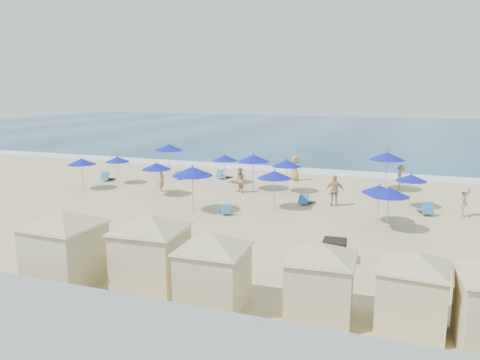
% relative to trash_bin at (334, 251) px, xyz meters
% --- Properties ---
extents(ground, '(160.00, 160.00, 0.00)m').
position_rel_trash_bin_xyz_m(ground, '(-5.09, 4.47, -0.45)').
color(ground, tan).
rests_on(ground, ground).
extents(ocean, '(160.00, 80.00, 0.06)m').
position_rel_trash_bin_xyz_m(ocean, '(-5.09, 59.47, -0.42)').
color(ocean, navy).
rests_on(ocean, ground).
extents(surf_line, '(160.00, 2.50, 0.08)m').
position_rel_trash_bin_xyz_m(surf_line, '(-5.09, 19.97, -0.41)').
color(surf_line, white).
rests_on(surf_line, ground).
extents(seawall, '(160.00, 6.10, 1.22)m').
position_rel_trash_bin_xyz_m(seawall, '(-5.09, -9.03, 0.20)').
color(seawall, gray).
rests_on(seawall, ground).
extents(trash_bin, '(0.95, 0.95, 0.90)m').
position_rel_trash_bin_xyz_m(trash_bin, '(0.00, 0.00, 0.00)').
color(trash_bin, black).
rests_on(trash_bin, ground).
extents(cabana_0, '(4.72, 4.72, 2.96)m').
position_rel_trash_bin_xyz_m(cabana_0, '(-8.44, -5.50, 1.25)').
color(cabana_0, beige).
rests_on(cabana_0, ground).
extents(cabana_1, '(4.59, 4.59, 2.89)m').
position_rel_trash_bin_xyz_m(cabana_1, '(-5.48, -4.72, 1.21)').
color(cabana_1, beige).
rests_on(cabana_1, ground).
extents(cabana_2, '(4.23, 4.23, 2.65)m').
position_rel_trash_bin_xyz_m(cabana_2, '(-2.92, -5.29, 1.07)').
color(cabana_2, beige).
rests_on(cabana_2, ground).
extents(cabana_3, '(4.10, 4.10, 2.58)m').
position_rel_trash_bin_xyz_m(cabana_3, '(0.32, -4.78, 1.03)').
color(cabana_3, beige).
rests_on(cabana_3, ground).
extents(cabana_4, '(4.03, 4.03, 2.53)m').
position_rel_trash_bin_xyz_m(cabana_4, '(2.92, -4.53, 1.00)').
color(cabana_4, beige).
rests_on(cabana_4, ground).
extents(umbrella_0, '(1.79, 1.79, 2.04)m').
position_rel_trash_bin_xyz_m(umbrella_0, '(-17.22, 10.24, 1.32)').
color(umbrella_0, '#A5A8AD').
rests_on(umbrella_0, ground).
extents(umbrella_1, '(1.94, 1.94, 2.21)m').
position_rel_trash_bin_xyz_m(umbrella_1, '(-18.31, 7.73, 1.47)').
color(umbrella_1, '#A5A8AD').
rests_on(umbrella_1, ground).
extents(umbrella_2, '(2.29, 2.29, 2.60)m').
position_rel_trash_bin_xyz_m(umbrella_2, '(-15.24, 14.26, 1.81)').
color(umbrella_2, '#A5A8AD').
rests_on(umbrella_2, ground).
extents(umbrella_3, '(1.94, 1.94, 2.21)m').
position_rel_trash_bin_xyz_m(umbrella_3, '(-12.58, 7.81, 1.47)').
color(umbrella_3, '#A5A8AD').
rests_on(umbrella_3, ground).
extents(umbrella_4, '(1.89, 1.89, 2.15)m').
position_rel_trash_bin_xyz_m(umbrella_4, '(-10.02, 13.05, 1.42)').
color(umbrella_4, '#A5A8AD').
rests_on(umbrella_4, ground).
extents(umbrella_5, '(2.22, 2.22, 2.52)m').
position_rel_trash_bin_xyz_m(umbrella_5, '(-7.33, 11.57, 1.74)').
color(umbrella_5, '#A5A8AD').
rests_on(umbrella_5, ground).
extents(umbrella_6, '(2.33, 2.33, 2.66)m').
position_rel_trash_bin_xyz_m(umbrella_6, '(-8.63, 4.97, 1.86)').
color(umbrella_6, '#A5A8AD').
rests_on(umbrella_6, ground).
extents(umbrella_7, '(1.98, 1.98, 2.25)m').
position_rel_trash_bin_xyz_m(umbrella_7, '(-5.04, 11.63, 1.50)').
color(umbrella_7, '#A5A8AD').
rests_on(umbrella_7, ground).
extents(umbrella_8, '(2.02, 2.02, 2.30)m').
position_rel_trash_bin_xyz_m(umbrella_8, '(-4.57, 7.16, 1.55)').
color(umbrella_8, '#A5A8AD').
rests_on(umbrella_8, ground).
extents(umbrella_9, '(2.38, 2.38, 2.71)m').
position_rel_trash_bin_xyz_m(umbrella_9, '(1.10, 14.46, 1.90)').
color(umbrella_9, '#A5A8AD').
rests_on(umbrella_9, ground).
extents(umbrella_10, '(1.80, 1.80, 2.04)m').
position_rel_trash_bin_xyz_m(umbrella_10, '(2.68, 10.08, 1.32)').
color(umbrella_10, '#A5A8AD').
rests_on(umbrella_10, ground).
extents(umbrella_11, '(1.81, 1.81, 2.07)m').
position_rel_trash_bin_xyz_m(umbrella_11, '(1.20, 6.20, 1.34)').
color(umbrella_11, '#A5A8AD').
rests_on(umbrella_11, ground).
extents(umbrella_12, '(1.96, 1.96, 2.23)m').
position_rel_trash_bin_xyz_m(umbrella_12, '(1.73, 4.97, 1.49)').
color(umbrella_12, '#A5A8AD').
rests_on(umbrella_12, ground).
extents(beach_chair_0, '(0.73, 1.39, 0.73)m').
position_rel_trash_bin_xyz_m(beach_chair_0, '(-18.59, 10.83, -0.19)').
color(beach_chair_0, '#296499').
rests_on(beach_chair_0, ground).
extents(beach_chair_1, '(0.67, 1.28, 0.68)m').
position_rel_trash_bin_xyz_m(beach_chair_1, '(-13.83, 13.41, -0.21)').
color(beach_chair_1, '#296499').
rests_on(beach_chair_1, ground).
extents(beach_chair_2, '(1.10, 1.48, 0.74)m').
position_rel_trash_bin_xyz_m(beach_chair_2, '(-10.82, 14.64, -0.19)').
color(beach_chair_2, '#296499').
rests_on(beach_chair_2, ground).
extents(beach_chair_3, '(0.94, 1.24, 0.62)m').
position_rel_trash_bin_xyz_m(beach_chair_3, '(-6.73, 5.10, -0.23)').
color(beach_chair_3, '#296499').
rests_on(beach_chair_3, ground).
extents(beach_chair_4, '(0.89, 1.41, 0.72)m').
position_rel_trash_bin_xyz_m(beach_chair_4, '(-3.08, 8.84, -0.20)').
color(beach_chair_4, '#296499').
rests_on(beach_chair_4, ground).
extents(beach_chair_5, '(0.91, 1.49, 0.76)m').
position_rel_trash_bin_xyz_m(beach_chair_5, '(3.55, 8.89, -0.18)').
color(beach_chair_5, '#296499').
rests_on(beach_chair_5, ground).
extents(beachgoer_0, '(0.56, 0.70, 1.67)m').
position_rel_trash_bin_xyz_m(beachgoer_0, '(-12.90, 8.97, 0.39)').
color(beachgoer_0, tan).
rests_on(beachgoer_0, ground).
extents(beachgoer_1, '(1.04, 1.00, 1.69)m').
position_rel_trash_bin_xyz_m(beachgoer_1, '(-7.87, 10.42, 0.39)').
color(beachgoer_1, tan).
rests_on(beachgoer_1, ground).
extents(beachgoer_2, '(1.14, 0.63, 1.84)m').
position_rel_trash_bin_xyz_m(beachgoer_2, '(-1.45, 9.02, 0.47)').
color(beachgoer_2, tan).
rests_on(beachgoer_2, ground).
extents(beachgoer_3, '(0.85, 1.22, 1.73)m').
position_rel_trash_bin_xyz_m(beachgoer_3, '(2.04, 14.88, 0.42)').
color(beachgoer_3, tan).
rests_on(beachgoer_3, ground).
extents(beachgoer_4, '(1.09, 1.04, 1.88)m').
position_rel_trash_bin_xyz_m(beachgoer_4, '(-5.48, 15.82, 0.49)').
color(beachgoer_4, tan).
rests_on(beachgoer_4, ground).
extents(beachgoer_5, '(0.85, 1.17, 1.62)m').
position_rel_trash_bin_xyz_m(beachgoer_5, '(5.45, 9.05, 0.36)').
color(beachgoer_5, tan).
rests_on(beachgoer_5, ground).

